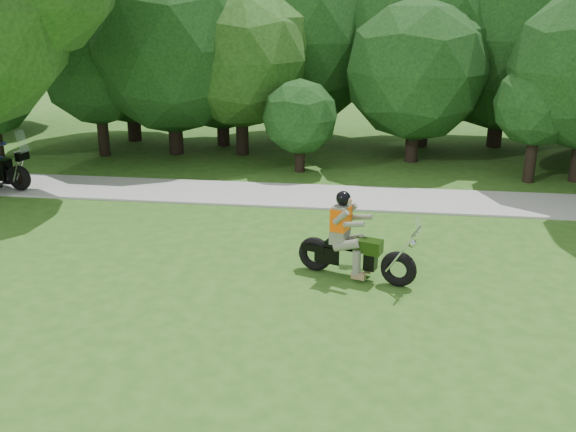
{
  "coord_description": "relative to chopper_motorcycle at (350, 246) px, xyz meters",
  "views": [
    {
      "loc": [
        0.41,
        -9.18,
        5.36
      ],
      "look_at": [
        -1.28,
        3.27,
        1.05
      ],
      "focal_mm": 40.0,
      "sensor_mm": 36.0,
      "label": 1
    }
  ],
  "objects": [
    {
      "name": "chopper_motorcycle",
      "position": [
        0.0,
        0.0,
        0.0
      ],
      "size": [
        2.45,
        1.17,
        1.78
      ],
      "rotation": [
        0.0,
        0.0,
        -0.32
      ],
      "color": "black",
      "rests_on": "ground"
    },
    {
      "name": "walkway",
      "position": [
        -0.04,
        5.29,
        -0.63
      ],
      "size": [
        60.0,
        2.2,
        0.06
      ],
      "primitive_type": "cube",
      "color": "#A4A49E",
      "rests_on": "ground"
    },
    {
      "name": "ground",
      "position": [
        -0.04,
        -2.71,
        -0.66
      ],
      "size": [
        100.0,
        100.0,
        0.0
      ],
      "primitive_type": "plane",
      "color": "#2E5719",
      "rests_on": "ground"
    },
    {
      "name": "tree_line",
      "position": [
        1.35,
        11.65,
        3.01
      ],
      "size": [
        40.25,
        11.07,
        7.78
      ],
      "color": "black",
      "rests_on": "ground"
    }
  ]
}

